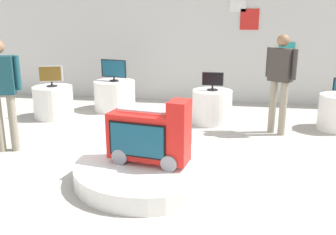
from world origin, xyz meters
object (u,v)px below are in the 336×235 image
(novelty_firetruck_tv, at_px, (150,138))
(display_pedestal_left_rear, at_px, (212,107))
(tv_on_center_rear, at_px, (114,69))
(shopper_browsing_rear, at_px, (2,87))
(tv_on_far_right, at_px, (51,75))
(tv_on_left_rear, at_px, (213,81))
(main_display_pedestal, at_px, (149,171))
(shopper_browsing_near_truck, at_px, (280,77))
(display_pedestal_far_right, at_px, (53,102))
(display_pedestal_center_rear, at_px, (115,95))

(novelty_firetruck_tv, height_order, display_pedestal_left_rear, novelty_firetruck_tv)
(tv_on_center_rear, relative_size, shopper_browsing_rear, 0.35)
(tv_on_far_right, bearing_deg, shopper_browsing_rear, -84.74)
(tv_on_left_rear, bearing_deg, main_display_pedestal, -103.66)
(display_pedestal_left_rear, relative_size, shopper_browsing_near_truck, 0.44)
(display_pedestal_far_right, bearing_deg, tv_on_left_rear, 2.08)
(novelty_firetruck_tv, relative_size, tv_on_far_right, 2.37)
(display_pedestal_left_rear, bearing_deg, tv_on_left_rear, -89.06)
(tv_on_center_rear, bearing_deg, shopper_browsing_rear, -107.50)
(main_display_pedestal, xyz_separation_m, tv_on_center_rear, (-1.48, 3.38, 0.77))
(novelty_firetruck_tv, bearing_deg, display_pedestal_far_right, 134.27)
(tv_on_left_rear, xyz_separation_m, display_pedestal_far_right, (-3.16, -0.11, -0.50))
(tv_on_center_rear, bearing_deg, main_display_pedestal, -66.42)
(novelty_firetruck_tv, height_order, tv_on_left_rear, novelty_firetruck_tv)
(novelty_firetruck_tv, relative_size, shopper_browsing_near_truck, 0.62)
(display_pedestal_left_rear, distance_m, display_pedestal_center_rear, 2.24)
(shopper_browsing_near_truck, bearing_deg, tv_on_far_right, 175.00)
(tv_on_left_rear, height_order, tv_on_center_rear, tv_on_center_rear)
(tv_on_far_right, distance_m, shopper_browsing_rear, 1.92)
(novelty_firetruck_tv, distance_m, tv_on_left_rear, 2.79)
(main_display_pedestal, relative_size, tv_on_far_right, 4.21)
(main_display_pedestal, relative_size, tv_on_center_rear, 3.20)
(tv_on_left_rear, bearing_deg, display_pedestal_left_rear, 90.94)
(display_pedestal_center_rear, bearing_deg, main_display_pedestal, -66.43)
(tv_on_far_right, relative_size, shopper_browsing_near_truck, 0.26)
(display_pedestal_left_rear, xyz_separation_m, tv_on_far_right, (-3.16, -0.12, 0.54))
(main_display_pedestal, bearing_deg, display_pedestal_far_right, 134.17)
(novelty_firetruck_tv, height_order, tv_on_center_rear, tv_on_center_rear)
(display_pedestal_center_rear, bearing_deg, shopper_browsing_rear, -107.45)
(tv_on_center_rear, bearing_deg, tv_on_left_rear, -17.89)
(tv_on_center_rear, relative_size, shopper_browsing_near_truck, 0.34)
(display_pedestal_left_rear, height_order, tv_on_left_rear, tv_on_left_rear)
(novelty_firetruck_tv, bearing_deg, display_pedestal_center_rear, 113.77)
(display_pedestal_far_right, xyz_separation_m, tv_on_far_right, (-0.00, -0.00, 0.54))
(main_display_pedestal, xyz_separation_m, tv_on_left_rear, (0.65, 2.69, 0.70))
(display_pedestal_center_rear, xyz_separation_m, shopper_browsing_rear, (-0.85, -2.72, 0.67))
(novelty_firetruck_tv, bearing_deg, tv_on_left_rear, 76.77)
(main_display_pedestal, distance_m, display_pedestal_left_rear, 2.78)
(tv_on_far_right, bearing_deg, shopper_browsing_near_truck, -5.00)
(shopper_browsing_near_truck, bearing_deg, display_pedestal_left_rear, 156.48)
(display_pedestal_center_rear, bearing_deg, display_pedestal_far_right, -141.92)
(novelty_firetruck_tv, xyz_separation_m, tv_on_center_rear, (-1.49, 3.39, 0.32))
(tv_on_left_rear, distance_m, display_pedestal_far_right, 3.20)
(novelty_firetruck_tv, bearing_deg, tv_on_far_right, 134.33)
(shopper_browsing_near_truck, height_order, shopper_browsing_rear, shopper_browsing_near_truck)
(tv_on_center_rear, bearing_deg, novelty_firetruck_tv, -66.22)
(display_pedestal_far_right, xyz_separation_m, shopper_browsing_rear, (0.17, -1.91, 0.67))
(tv_on_left_rear, distance_m, tv_on_far_right, 3.17)
(main_display_pedestal, bearing_deg, shopper_browsing_rear, 164.02)
(display_pedestal_far_right, height_order, shopper_browsing_near_truck, shopper_browsing_near_truck)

